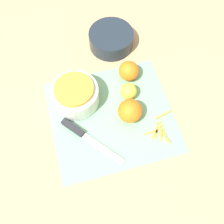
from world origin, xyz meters
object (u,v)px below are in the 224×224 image
Objects in this scene: orange_left at (129,71)px; orange_right at (130,111)px; bowl_speckled at (75,95)px; bowl_dark at (111,39)px; lemon at (129,91)px; knife at (81,133)px.

orange_right reaches higher than orange_left.
bowl_speckled is at bearing 146.01° from orange_right.
bowl_speckled reaches higher than bowl_dark.
bowl_dark is 2.98× the size of lemon.
bowl_speckled is 0.21m from orange_left.
orange_right is 1.41× the size of lemon.
bowl_speckled is 2.79× the size of lemon.
bowl_speckled reaches higher than lemon.
bowl_speckled is 0.18m from lemon.
bowl_speckled reaches higher than orange_right.
orange_left reaches higher than knife.
orange_left is (0.21, 0.17, 0.03)m from knife.
bowl_dark reaches higher than knife.
bowl_speckled is 0.79× the size of knife.
orange_right is at bearing 57.44° from knife.
lemon reaches higher than knife.
lemon is at bearing 78.00° from knife.
orange_left is at bearing -83.39° from bowl_dark.
bowl_speckled is 1.98× the size of orange_right.
orange_left is 0.89× the size of orange_right.
bowl_dark is 0.17m from orange_left.
orange_left is (0.02, -0.16, 0.01)m from bowl_dark.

